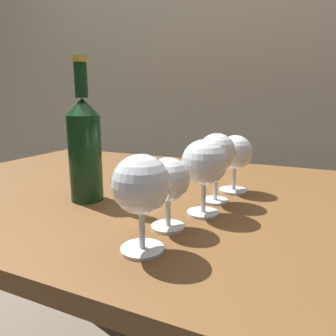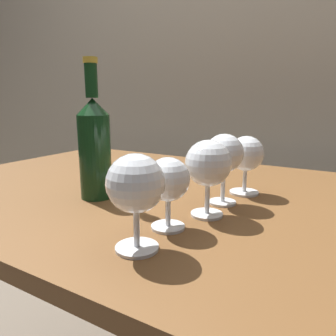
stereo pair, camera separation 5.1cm
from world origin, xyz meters
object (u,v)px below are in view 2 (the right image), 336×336
object	(u,v)px
wine_glass_merlot	(224,155)
wine_glass_chardonnay	(246,154)
wine_glass_rose	(136,186)
wine_glass_white	(208,165)
wine_bottle	(95,145)
wine_glass_cabernet	(168,181)

from	to	relation	value
wine_glass_merlot	wine_glass_chardonnay	distance (m)	0.09
wine_glass_rose	wine_glass_white	world-z (taller)	wine_glass_white
wine_glass_white	wine_glass_merlot	xyz separation A→B (m)	(0.00, 0.08, 0.01)
wine_glass_white	wine_bottle	bearing A→B (deg)	-175.53
wine_glass_rose	wine_bottle	size ratio (longest dim) A/B	0.48
wine_glass_merlot	wine_bottle	xyz separation A→B (m)	(-0.26, -0.10, 0.01)
wine_glass_merlot	wine_glass_chardonnay	size ratio (longest dim) A/B	1.10
wine_glass_rose	wine_bottle	bearing A→B (deg)	144.91
wine_glass_chardonnay	wine_glass_cabernet	bearing A→B (deg)	-100.95
wine_glass_white	wine_bottle	distance (m)	0.26
wine_glass_rose	wine_glass_chardonnay	world-z (taller)	wine_glass_rose
wine_glass_rose	wine_glass_cabernet	bearing A→B (deg)	89.93
wine_glass_white	wine_glass_rose	bearing A→B (deg)	-100.52
wine_glass_cabernet	wine_glass_white	xyz separation A→B (m)	(0.03, 0.09, 0.01)
wine_glass_cabernet	wine_bottle	world-z (taller)	wine_bottle
wine_glass_cabernet	wine_glass_merlot	bearing A→B (deg)	78.96
wine_glass_cabernet	wine_glass_merlot	xyz separation A→B (m)	(0.03, 0.17, 0.02)
wine_glass_cabernet	wine_glass_chardonnay	distance (m)	0.27
wine_glass_white	wine_bottle	world-z (taller)	wine_bottle
wine_glass_white	wine_glass_merlot	size ratio (longest dim) A/B	0.98
wine_glass_rose	wine_glass_cabernet	size ratio (longest dim) A/B	1.16
wine_glass_cabernet	wine_glass_chardonnay	bearing A→B (deg)	79.05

